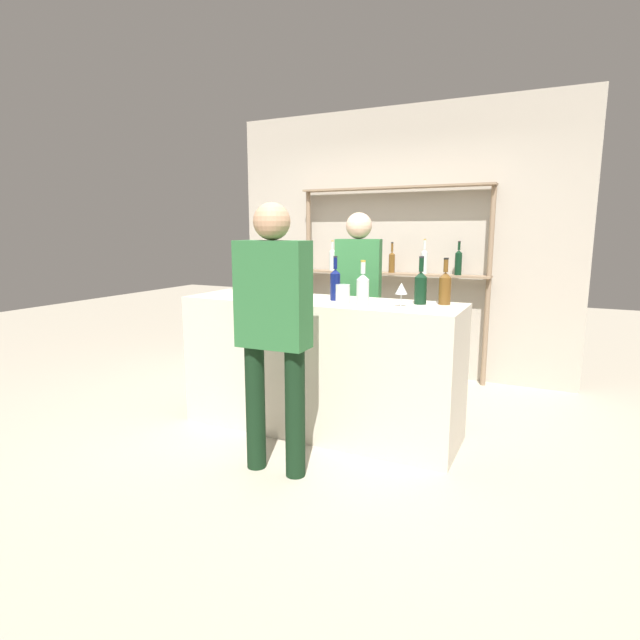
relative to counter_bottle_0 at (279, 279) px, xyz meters
The scene contains 13 objects.
ground_plane 1.25m from the counter_bottle_0, 21.39° to the right, with size 16.00×16.00×0.00m, color #B2A893.
bar_counter 0.81m from the counter_bottle_0, 21.39° to the right, with size 2.12×0.63×1.02m, color beige.
back_wall 1.81m from the counter_bottle_0, 75.06° to the left, with size 3.72×0.12×2.80m, color #B2A899.
back_shelf 1.63m from the counter_bottle_0, 73.57° to the left, with size 2.02×0.18×1.98m.
counter_bottle_0 is the anchor object (origin of this frame).
counter_bottle_1 0.94m from the counter_bottle_0, 21.98° to the right, with size 0.09×0.09×0.32m.
counter_bottle_2 1.20m from the counter_bottle_0, ahead, with size 0.09×0.09×0.34m.
counter_bottle_3 0.59m from the counter_bottle_0, 14.47° to the right, with size 0.07×0.07×0.33m.
counter_bottle_4 1.35m from the counter_bottle_0, ahead, with size 0.09×0.09×0.33m.
wine_glass 1.14m from the counter_bottle_0, 13.05° to the right, with size 0.08×0.08×0.17m.
cork_jar 0.79m from the counter_bottle_0, 24.96° to the right, with size 0.10×0.10×0.14m.
customer_center 1.07m from the counter_bottle_0, 61.40° to the right, with size 0.45×0.22×1.70m.
server_behind_counter 0.71m from the counter_bottle_0, 43.53° to the left, with size 0.41×0.23×1.69m.
Camera 1 is at (1.62, -3.34, 1.53)m, focal length 28.00 mm.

